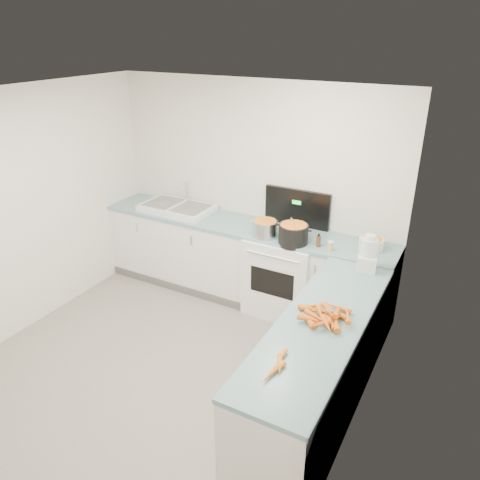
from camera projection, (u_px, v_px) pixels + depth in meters
The scene contains 19 objects.
floor at pixel (155, 379), 4.35m from camera, with size 3.50×4.00×0.00m, color gray, non-canonical shape.
ceiling at pixel (129, 103), 3.31m from camera, with size 3.50×4.00×0.00m, color silver, non-canonical shape.
wall_back at pixel (254, 191), 5.43m from camera, with size 3.50×2.50×0.00m, color silver, non-canonical shape.
wall_left at pixel (3, 221), 4.59m from camera, with size 4.00×2.50×0.00m, color silver, non-canonical shape.
wall_right at pixel (354, 318), 3.07m from camera, with size 4.00×2.50×0.00m, color silver, non-canonical shape.
counter_back at pixel (242, 261), 5.51m from camera, with size 3.50×0.62×0.94m.
counter_right at pixel (318, 370), 3.76m from camera, with size 0.62×2.20×0.94m.
stove at pixel (284, 272), 5.26m from camera, with size 0.76×0.65×1.36m.
sink at pixel (177, 208), 5.69m from camera, with size 0.86×0.52×0.31m.
steel_pot at pixel (265, 229), 4.98m from camera, with size 0.27×0.27×0.20m, color silver.
black_pot at pixel (293, 235), 4.83m from camera, with size 0.31×0.31×0.22m, color black.
wooden_spoon at pixel (294, 224), 4.78m from camera, with size 0.01×0.01×0.33m, color #AD7A47.
mixing_bowl at pixel (371, 244), 4.71m from camera, with size 0.25×0.25×0.11m, color white.
extract_bottle at pixel (318, 241), 4.76m from camera, with size 0.05×0.05×0.12m, color #593319.
spice_jar at pixel (331, 247), 4.67m from camera, with size 0.05×0.05×0.09m, color #E5B266.
food_processor at pixel (368, 255), 4.27m from camera, with size 0.20×0.23×0.35m.
carrot_pile at pixel (325, 315), 3.58m from camera, with size 0.45×0.44×0.09m.
peeled_carrots at pixel (277, 366), 3.07m from camera, with size 0.11×0.36×0.04m.
peelings at pixel (161, 203), 5.74m from camera, with size 0.17×0.22×0.01m.
Camera 1 is at (2.32, -2.62, 2.99)m, focal length 35.00 mm.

